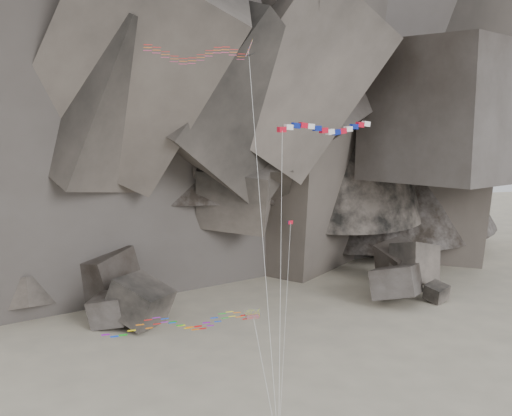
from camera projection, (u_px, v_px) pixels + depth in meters
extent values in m
cube|color=#47423F|center=(400.00, 269.00, 101.64)|extent=(7.36, 8.25, 7.41)
cube|color=#47423F|center=(112.00, 313.00, 82.46)|extent=(6.85, 6.29, 4.83)
cube|color=#47423F|center=(140.00, 309.00, 82.53)|extent=(9.91, 9.61, 6.88)
cube|color=#47423F|center=(396.00, 289.00, 92.21)|extent=(9.54, 10.27, 6.44)
cube|color=#47423F|center=(28.00, 302.00, 86.42)|extent=(9.36, 9.94, 6.57)
cube|color=#47423F|center=(109.00, 284.00, 89.65)|extent=(10.34, 9.12, 8.93)
cube|color=#47423F|center=(436.00, 295.00, 92.76)|extent=(3.84, 4.09, 3.09)
cube|color=#47423F|center=(414.00, 271.00, 98.67)|extent=(7.84, 8.31, 8.21)
cube|color=#47423F|center=(7.00, 294.00, 87.27)|extent=(8.51, 7.73, 6.92)
cylinder|color=silver|center=(263.00, 242.00, 52.26)|extent=(0.17, 9.29, 31.22)
cube|color=red|center=(282.00, 130.00, 57.22)|extent=(0.84, 0.68, 0.48)
cube|color=white|center=(289.00, 127.00, 57.55)|extent=(0.87, 0.69, 0.54)
cube|color=navy|center=(296.00, 126.00, 57.86)|extent=(0.89, 0.69, 0.57)
cube|color=red|center=(303.00, 125.00, 58.15)|extent=(0.89, 0.69, 0.58)
cube|color=white|center=(310.00, 126.00, 58.46)|extent=(0.88, 0.69, 0.55)
cube|color=navy|center=(317.00, 128.00, 58.81)|extent=(0.85, 0.68, 0.50)
cube|color=red|center=(324.00, 130.00, 59.19)|extent=(0.86, 0.69, 0.53)
cube|color=white|center=(330.00, 132.00, 59.62)|extent=(0.89, 0.69, 0.57)
cube|color=navy|center=(336.00, 132.00, 60.07)|extent=(0.89, 0.69, 0.58)
cube|color=red|center=(342.00, 131.00, 60.53)|extent=(0.88, 0.69, 0.56)
cube|color=white|center=(348.00, 129.00, 60.98)|extent=(0.85, 0.68, 0.51)
cube|color=navy|center=(354.00, 127.00, 61.42)|extent=(0.86, 0.68, 0.51)
cube|color=red|center=(360.00, 125.00, 61.83)|extent=(0.88, 0.69, 0.56)
cube|color=white|center=(366.00, 124.00, 62.21)|extent=(0.89, 0.69, 0.58)
cylinder|color=silver|center=(281.00, 279.00, 53.68)|extent=(3.22, 10.31, 24.51)
cube|color=#C7DF0C|center=(253.00, 313.00, 54.04)|extent=(1.35, 0.65, 0.72)
cube|color=#0CB219|center=(253.00, 317.00, 53.92)|extent=(1.12, 0.49, 0.49)
cylinder|color=silver|center=(265.00, 378.00, 52.19)|extent=(0.75, 5.63, 9.35)
cube|color=red|center=(291.00, 222.00, 56.81)|extent=(0.47, 0.21, 0.31)
cube|color=navy|center=(289.00, 222.00, 56.78)|extent=(0.18, 0.10, 0.32)
cylinder|color=silver|center=(285.00, 329.00, 53.57)|extent=(3.54, 8.63, 16.38)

